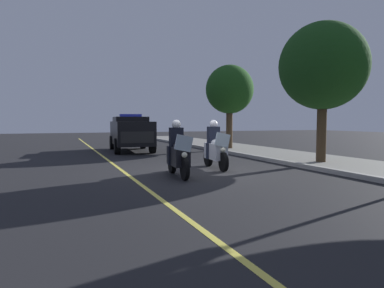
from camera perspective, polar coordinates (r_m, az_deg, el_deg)
ground_plane at (r=11.47m, az=0.96°, el=-4.65°), size 80.00×80.00×0.00m
curb_strip at (r=13.46m, az=16.75°, el=-3.23°), size 48.00×0.24×0.15m
sidewalk_strip at (r=14.71m, az=22.59°, el=-2.87°), size 48.00×3.60×0.10m
lane_stripe_center at (r=10.83m, az=-10.09°, el=-5.20°), size 48.00×0.12×0.01m
police_motorcycle_lead_left at (r=10.63m, az=-2.32°, el=-1.54°), size 2.14×0.62×1.72m
police_motorcycle_lead_right at (r=12.32m, az=3.81°, el=-0.80°), size 2.14×0.62×1.72m
police_suv at (r=19.64m, az=-9.91°, el=1.95°), size 5.03×2.37×2.05m
tree_mid_block at (r=14.55m, az=20.57°, el=11.74°), size 3.32×3.32×5.34m
tree_far_back at (r=20.37m, az=6.14°, el=8.76°), size 2.73×2.73×4.77m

